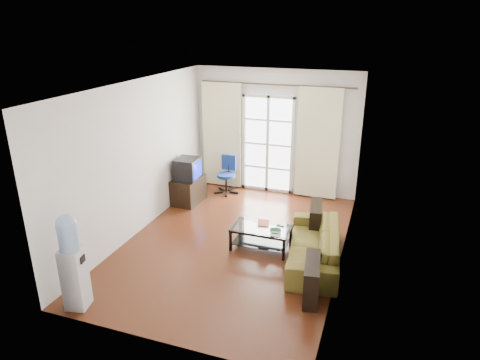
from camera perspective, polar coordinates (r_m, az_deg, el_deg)
name	(u,v)px	position (r m, az deg, el deg)	size (l,w,h in m)	color
floor	(235,242)	(7.51, -0.69, -8.33)	(5.20, 5.20, 0.00)	#582914
ceiling	(234,85)	(6.64, -0.79, 12.51)	(5.20, 5.20, 0.00)	white
wall_back	(275,132)	(9.35, 4.74, 6.38)	(3.60, 0.02, 2.70)	silver
wall_front	(153,243)	(4.81, -11.48, -8.23)	(3.60, 0.02, 2.70)	silver
wall_left	(138,158)	(7.74, -13.39, 2.85)	(0.02, 5.20, 2.70)	silver
wall_right	(347,182)	(6.60, 14.11, -0.29)	(0.02, 5.20, 2.70)	silver
french_door	(268,144)	(9.40, 3.72, 4.76)	(1.16, 0.06, 2.15)	white
curtain_rod	(276,85)	(9.05, 4.77, 12.57)	(0.04, 0.04, 3.30)	#4C3F2D
curtain_left	(222,136)	(9.64, -2.42, 5.95)	(0.90, 0.07, 2.35)	#F3F3C3
curtain_right	(318,144)	(9.09, 10.33, 4.72)	(0.90, 0.07, 2.35)	#F3F3C3
radiator	(308,182)	(9.40, 9.12, -0.25)	(0.64, 0.12, 0.64)	gray
sofa	(314,245)	(6.97, 9.80, -8.51)	(1.02, 2.01, 0.56)	olive
coffee_table	(261,235)	(7.23, 2.82, -7.32)	(0.97, 0.56, 0.39)	silver
bowl	(276,231)	(7.00, 4.76, -6.83)	(0.23, 0.23, 0.05)	#3C8E33
book	(258,223)	(7.29, 2.38, -5.73)	(0.24, 0.29, 0.02)	maroon
remote	(280,226)	(7.22, 5.40, -6.09)	(0.14, 0.04, 0.02)	black
tv_stand	(188,190)	(9.07, -6.89, -1.34)	(0.49, 0.74, 0.54)	black
crt_tv	(186,169)	(8.85, -7.15, 1.50)	(0.50, 0.49, 0.44)	black
task_chair	(227,182)	(9.52, -1.79, -0.27)	(0.58, 0.58, 0.83)	black
water_cooler	(72,260)	(6.04, -21.47, -9.92)	(0.33, 0.33, 1.36)	silver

